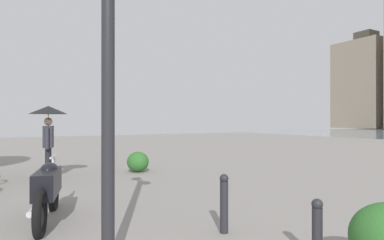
# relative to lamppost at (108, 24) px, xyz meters

# --- Properties ---
(building_highrise) EXTENTS (10.60, 10.24, 21.19)m
(building_highrise) POSITION_rel_lamppost_xyz_m (41.49, -67.98, 6.91)
(building_highrise) COLOR gray
(building_highrise) RESTS_ON ground
(lamppost) EXTENTS (0.98, 0.28, 4.00)m
(lamppost) POSITION_rel_lamppost_xyz_m (0.00, 0.00, 0.00)
(lamppost) COLOR #232328
(lamppost) RESTS_ON ground
(motorcycle) EXTENTS (2.14, 0.65, 1.06)m
(motorcycle) POSITION_rel_lamppost_xyz_m (2.31, 0.38, -2.16)
(motorcycle) COLOR black
(motorcycle) RESTS_ON ground
(pedestrian) EXTENTS (1.00, 1.00, 2.03)m
(pedestrian) POSITION_rel_lamppost_xyz_m (6.36, -0.01, -1.06)
(pedestrian) COLOR black
(pedestrian) RESTS_ON ground
(bollard_near) EXTENTS (0.13, 0.13, 0.72)m
(bollard_near) POSITION_rel_lamppost_xyz_m (-0.87, -2.21, -2.29)
(bollard_near) COLOR #232328
(bollard_near) RESTS_ON ground
(bollard_mid) EXTENTS (0.13, 0.13, 0.85)m
(bollard_mid) POSITION_rel_lamppost_xyz_m (0.43, -1.80, -2.22)
(bollard_mid) COLOR #232328
(bollard_mid) RESTS_ON ground
(shrub_round) EXTENTS (0.75, 0.68, 0.64)m
(shrub_round) POSITION_rel_lamppost_xyz_m (6.44, -2.63, -2.34)
(shrub_round) COLOR #2D6628
(shrub_round) RESTS_ON ground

